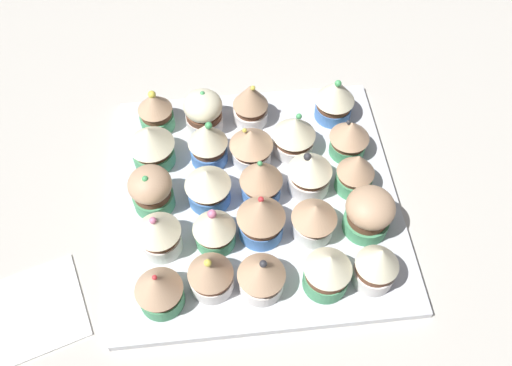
# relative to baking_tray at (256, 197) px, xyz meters

# --- Properties ---
(ground_plane) EXTENTS (1.80, 1.80, 0.03)m
(ground_plane) POSITION_rel_baking_tray_xyz_m (0.00, 0.00, -0.02)
(ground_plane) COLOR beige
(baking_tray) EXTENTS (0.40, 0.40, 0.01)m
(baking_tray) POSITION_rel_baking_tray_xyz_m (0.00, 0.00, 0.00)
(baking_tray) COLOR silver
(baking_tray) RESTS_ON ground_plane
(cupcake_0) EXTENTS (0.06, 0.06, 0.07)m
(cupcake_0) POSITION_rel_baking_tray_xyz_m (-0.13, -0.15, 0.04)
(cupcake_0) COLOR #4C9E6B
(cupcake_0) RESTS_ON baking_tray
(cupcake_1) EXTENTS (0.06, 0.06, 0.08)m
(cupcake_1) POSITION_rel_baking_tray_xyz_m (-0.07, -0.13, 0.04)
(cupcake_1) COLOR white
(cupcake_1) RESTS_ON baking_tray
(cupcake_2) EXTENTS (0.06, 0.06, 0.07)m
(cupcake_2) POSITION_rel_baking_tray_xyz_m (-0.01, -0.14, 0.04)
(cupcake_2) COLOR white
(cupcake_2) RESTS_ON baking_tray
(cupcake_3) EXTENTS (0.06, 0.06, 0.07)m
(cupcake_3) POSITION_rel_baking_tray_xyz_m (0.07, -0.15, 0.04)
(cupcake_3) COLOR #4C9E6B
(cupcake_3) RESTS_ON baking_tray
(cupcake_4) EXTENTS (0.05, 0.05, 0.08)m
(cupcake_4) POSITION_rel_baking_tray_xyz_m (0.13, -0.14, 0.05)
(cupcake_4) COLOR white
(cupcake_4) RESTS_ON baking_tray
(cupcake_5) EXTENTS (0.06, 0.06, 0.07)m
(cupcake_5) POSITION_rel_baking_tray_xyz_m (-0.13, -0.07, 0.04)
(cupcake_5) COLOR white
(cupcake_5) RESTS_ON baking_tray
(cupcake_6) EXTENTS (0.06, 0.06, 0.07)m
(cupcake_6) POSITION_rel_baking_tray_xyz_m (-0.06, -0.07, 0.04)
(cupcake_6) COLOR #4C9E6B
(cupcake_6) RESTS_ON baking_tray
(cupcake_7) EXTENTS (0.06, 0.06, 0.08)m
(cupcake_7) POSITION_rel_baking_tray_xyz_m (0.00, -0.06, 0.05)
(cupcake_7) COLOR #477AC6
(cupcake_7) RESTS_ON baking_tray
(cupcake_8) EXTENTS (0.06, 0.06, 0.07)m
(cupcake_8) POSITION_rel_baking_tray_xyz_m (0.07, -0.07, 0.04)
(cupcake_8) COLOR white
(cupcake_8) RESTS_ON baking_tray
(cupcake_9) EXTENTS (0.07, 0.07, 0.07)m
(cupcake_9) POSITION_rel_baking_tray_xyz_m (0.14, -0.07, 0.04)
(cupcake_9) COLOR #4C9E6B
(cupcake_9) RESTS_ON baking_tray
(cupcake_10) EXTENTS (0.06, 0.06, 0.07)m
(cupcake_10) POSITION_rel_baking_tray_xyz_m (-0.14, -0.00, 0.04)
(cupcake_10) COLOR #4C9E6B
(cupcake_10) RESTS_ON baking_tray
(cupcake_11) EXTENTS (0.06, 0.06, 0.07)m
(cupcake_11) POSITION_rel_baking_tray_xyz_m (-0.07, -0.00, 0.04)
(cupcake_11) COLOR #477AC6
(cupcake_11) RESTS_ON baking_tray
(cupcake_12) EXTENTS (0.06, 0.06, 0.08)m
(cupcake_12) POSITION_rel_baking_tray_xyz_m (0.01, 0.00, 0.05)
(cupcake_12) COLOR #477AC6
(cupcake_12) RESTS_ON baking_tray
(cupcake_13) EXTENTS (0.06, 0.06, 0.07)m
(cupcake_13) POSITION_rel_baking_tray_xyz_m (0.08, 0.01, 0.04)
(cupcake_13) COLOR white
(cupcake_13) RESTS_ON baking_tray
(cupcake_14) EXTENTS (0.05, 0.05, 0.07)m
(cupcake_14) POSITION_rel_baking_tray_xyz_m (0.14, 0.00, 0.04)
(cupcake_14) COLOR #4C9E6B
(cupcake_14) RESTS_ON baking_tray
(cupcake_15) EXTENTS (0.07, 0.07, 0.07)m
(cupcake_15) POSITION_rel_baking_tray_xyz_m (-0.14, 0.08, 0.04)
(cupcake_15) COLOR #4C9E6B
(cupcake_15) RESTS_ON baking_tray
(cupcake_16) EXTENTS (0.06, 0.06, 0.08)m
(cupcake_16) POSITION_rel_baking_tray_xyz_m (-0.06, 0.07, 0.05)
(cupcake_16) COLOR #477AC6
(cupcake_16) RESTS_ON baking_tray
(cupcake_17) EXTENTS (0.06, 0.06, 0.07)m
(cupcake_17) POSITION_rel_baking_tray_xyz_m (-0.00, 0.06, 0.04)
(cupcake_17) COLOR white
(cupcake_17) RESTS_ON baking_tray
(cupcake_18) EXTENTS (0.06, 0.06, 0.07)m
(cupcake_18) POSITION_rel_baking_tray_xyz_m (0.06, 0.08, 0.04)
(cupcake_18) COLOR white
(cupcake_18) RESTS_ON baking_tray
(cupcake_19) EXTENTS (0.06, 0.06, 0.07)m
(cupcake_19) POSITION_rel_baking_tray_xyz_m (0.14, 0.06, 0.04)
(cupcake_19) COLOR #4C9E6B
(cupcake_19) RESTS_ON baking_tray
(cupcake_20) EXTENTS (0.05, 0.05, 0.07)m
(cupcake_20) POSITION_rel_baking_tray_xyz_m (-0.14, 0.15, 0.04)
(cupcake_20) COLOR #4C9E6B
(cupcake_20) RESTS_ON baking_tray
(cupcake_21) EXTENTS (0.06, 0.06, 0.07)m
(cupcake_21) POSITION_rel_baking_tray_xyz_m (-0.07, 0.14, 0.04)
(cupcake_21) COLOR white
(cupcake_21) RESTS_ON baking_tray
(cupcake_22) EXTENTS (0.05, 0.05, 0.08)m
(cupcake_22) POSITION_rel_baking_tray_xyz_m (0.01, 0.14, 0.04)
(cupcake_22) COLOR white
(cupcake_22) RESTS_ON baking_tray
(cupcake_23) EXTENTS (0.06, 0.06, 0.08)m
(cupcake_23) POSITION_rel_baking_tray_xyz_m (0.14, 0.14, 0.05)
(cupcake_23) COLOR #477AC6
(cupcake_23) RESTS_ON baking_tray
(napkin) EXTENTS (0.17, 0.16, 0.01)m
(napkin) POSITION_rel_baking_tray_xyz_m (-0.31, -0.14, -0.00)
(napkin) COLOR white
(napkin) RESTS_ON ground_plane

